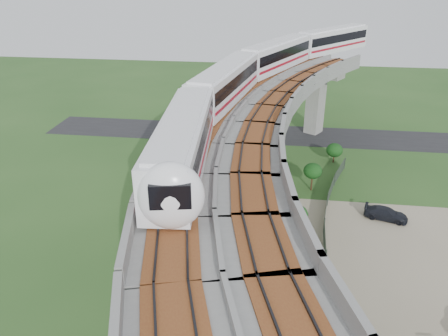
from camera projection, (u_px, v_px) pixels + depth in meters
The scene contains 11 objects.
ground at pixel (224, 256), 37.29m from camera, with size 160.00×160.00×0.00m, color #294F1F.
dirt_lot at pixel (399, 286), 33.83m from camera, with size 18.00×26.00×0.04m, color gray.
asphalt_road at pixel (251, 133), 64.21m from camera, with size 60.00×8.00×0.03m, color #232326.
viaduct at pixel (274, 162), 32.99m from camera, with size 19.58×73.98×11.40m.
metro_train at pixel (270, 70), 46.76m from camera, with size 21.08×58.80×3.64m.
fence at pixel (342, 258), 35.82m from camera, with size 3.87×38.73×1.50m.
tree_0 at pixel (334, 150), 54.18m from camera, with size 2.03×2.03×2.54m.
tree_1 at pixel (313, 171), 47.22m from camera, with size 2.02×2.02×3.20m.
tree_2 at pixel (297, 215), 39.30m from camera, with size 2.04×2.04×3.07m.
tree_3 at pixel (313, 305), 29.18m from camera, with size 2.82×2.82×3.20m.
car_dark at pixel (386, 214), 42.44m from camera, with size 1.66×4.09×1.19m, color black.
Camera 1 is at (3.99, -30.28, 22.70)m, focal length 35.00 mm.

